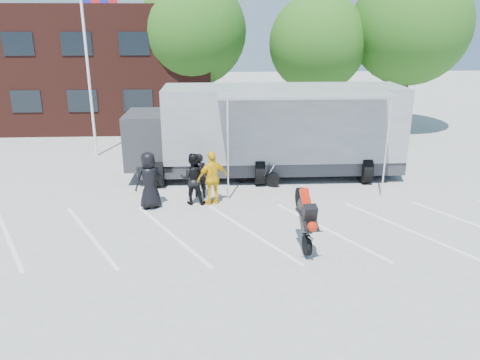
{
  "coord_description": "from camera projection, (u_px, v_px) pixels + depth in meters",
  "views": [
    {
      "loc": [
        -0.8,
        -11.94,
        6.03
      ],
      "look_at": [
        -0.04,
        2.11,
        1.3
      ],
      "focal_mm": 35.0,
      "sensor_mm": 36.0,
      "label": 1
    }
  ],
  "objects": [
    {
      "name": "parked_motorcycle",
      "position": [
        257.0,
        185.0,
        18.38
      ],
      "size": [
        1.99,
        1.42,
        1.0
      ],
      "primitive_type": null,
      "rotation": [
        0.0,
        0.0,
        1.11
      ],
      "color": "silver",
      "rests_on": "ground"
    },
    {
      "name": "spectator_leather_b",
      "position": [
        199.0,
        175.0,
        16.84
      ],
      "size": [
        0.61,
        0.42,
        1.64
      ],
      "primitive_type": "imported",
      "rotation": [
        0.0,
        0.0,
        3.1
      ],
      "color": "black",
      "rests_on": "ground"
    },
    {
      "name": "spectator_leather_a",
      "position": [
        149.0,
        180.0,
        15.8
      ],
      "size": [
        1.13,
        0.96,
        1.97
      ],
      "primitive_type": "imported",
      "rotation": [
        0.0,
        0.0,
        3.56
      ],
      "color": "black",
      "rests_on": "ground"
    },
    {
      "name": "stunt_bike_rider",
      "position": [
        300.0,
        246.0,
        13.32
      ],
      "size": [
        0.88,
        1.68,
        1.92
      ],
      "primitive_type": null,
      "rotation": [
        0.0,
        0.0,
        0.07
      ],
      "color": "black",
      "rests_on": "ground"
    },
    {
      "name": "tree_left",
      "position": [
        192.0,
        32.0,
        26.53
      ],
      "size": [
        6.12,
        6.12,
        8.64
      ],
      "color": "#382314",
      "rests_on": "ground"
    },
    {
      "name": "spectator_leather_c",
      "position": [
        193.0,
        179.0,
        16.2
      ],
      "size": [
        0.96,
        0.79,
        1.82
      ],
      "primitive_type": "imported",
      "rotation": [
        0.0,
        0.0,
        3.03
      ],
      "color": "black",
      "rests_on": "ground"
    },
    {
      "name": "transporter_truck",
      "position": [
        269.0,
        175.0,
        19.5
      ],
      "size": [
        11.56,
        5.58,
        3.68
      ],
      "primitive_type": null,
      "rotation": [
        0.0,
        0.0,
        -0.0
      ],
      "color": "#989CA0",
      "rests_on": "ground"
    },
    {
      "name": "tree_mid",
      "position": [
        318.0,
        43.0,
        26.14
      ],
      "size": [
        5.44,
        5.44,
        7.68
      ],
      "color": "#382314",
      "rests_on": "ground"
    },
    {
      "name": "flagpole",
      "position": [
        91.0,
        46.0,
        20.8
      ],
      "size": [
        1.61,
        0.12,
        8.0
      ],
      "color": "white",
      "rests_on": "ground"
    },
    {
      "name": "spectator_hivis",
      "position": [
        213.0,
        178.0,
        16.12
      ],
      "size": [
        1.21,
        0.89,
        1.91
      ],
      "primitive_type": "imported",
      "rotation": [
        0.0,
        0.0,
        3.57
      ],
      "color": "yellow",
      "rests_on": "ground"
    },
    {
      "name": "tree_right",
      "position": [
        410.0,
        26.0,
        25.62
      ],
      "size": [
        6.46,
        6.46,
        9.12
      ],
      "color": "#382314",
      "rests_on": "ground"
    },
    {
      "name": "parking_bay_lines",
      "position": [
        243.0,
        232.0,
        14.21
      ],
      "size": [
        18.09,
        13.33,
        0.01
      ],
      "primitive_type": "cube",
      "rotation": [
        0.0,
        0.0,
        0.52
      ],
      "color": "white",
      "rests_on": "ground"
    },
    {
      "name": "office_building",
      "position": [
        64.0,
        66.0,
        28.67
      ],
      "size": [
        18.0,
        8.0,
        7.0
      ],
      "primitive_type": "cube",
      "color": "#411B15",
      "rests_on": "ground"
    },
    {
      "name": "ground",
      "position": [
        246.0,
        247.0,
        13.26
      ],
      "size": [
        100.0,
        100.0,
        0.0
      ],
      "primitive_type": "plane",
      "color": "#A7A7A2",
      "rests_on": "ground"
    }
  ]
}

